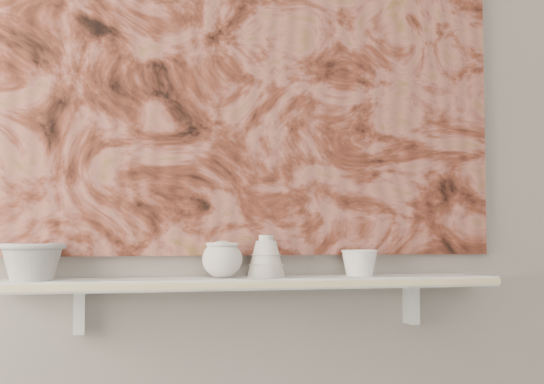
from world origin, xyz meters
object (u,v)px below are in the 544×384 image
object	(u,v)px
bowl_grey	(32,261)
bowl_white	(360,263)
bell_vessel	(266,256)
painting	(253,69)
shelf	(259,283)
cup_cream	(222,259)

from	to	relation	value
bowl_grey	bowl_white	distance (m)	0.91
bell_vessel	bowl_white	distance (m)	0.28
painting	bowl_grey	xyz separation A→B (m)	(-0.61, -0.08, -0.56)
shelf	bowl_grey	distance (m)	0.61
bowl_white	shelf	bearing A→B (deg)	180.00
bowl_grey	painting	bearing A→B (deg)	7.50
cup_cream	shelf	bearing A→B (deg)	0.00
cup_cream	bell_vessel	world-z (taller)	bell_vessel
bowl_grey	bell_vessel	distance (m)	0.63
painting	bowl_white	world-z (taller)	painting
cup_cream	bell_vessel	size ratio (longest dim) A/B	0.94
shelf	painting	xyz separation A→B (m)	(0.00, 0.08, 0.62)
painting	bowl_grey	size ratio (longest dim) A/B	8.51
shelf	bowl_white	world-z (taller)	bowl_white
cup_cream	painting	bearing A→B (deg)	37.46
painting	bell_vessel	distance (m)	0.56
bowl_grey	bowl_white	xyz separation A→B (m)	(0.91, 0.00, -0.01)
painting	bowl_white	xyz separation A→B (m)	(0.30, -0.08, -0.57)
bell_vessel	shelf	bearing A→B (deg)	180.00
cup_cream	bowl_white	distance (m)	0.41
shelf	cup_cream	bearing A→B (deg)	180.00
cup_cream	bell_vessel	xyz separation A→B (m)	(0.13, 0.00, 0.01)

